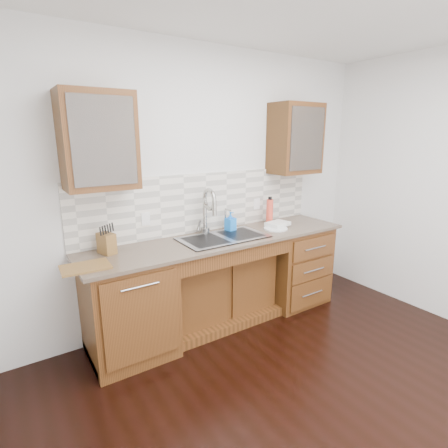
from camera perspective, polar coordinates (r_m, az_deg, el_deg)
ground at (r=2.90m, az=17.38°, el=-27.90°), size 4.00×3.50×0.10m
wall_back at (r=3.58m, az=-3.52°, el=6.00°), size 4.00×0.10×2.70m
base_cabinet_left at (r=3.18m, az=-15.28°, el=-12.95°), size 0.70×0.62×0.88m
base_cabinet_center at (r=3.65m, az=-1.14°, el=-10.27°), size 1.20×0.44×0.70m
base_cabinet_right at (r=4.10m, az=10.95°, el=-6.33°), size 0.70×0.62×0.88m
countertop at (r=3.37m, az=-0.23°, el=-2.46°), size 2.70×0.65×0.03m
backsplash at (r=3.56m, az=-3.00°, el=3.57°), size 2.70×0.02×0.59m
sink at (r=3.38m, az=-0.09°, el=-3.66°), size 0.84×0.46×0.19m
faucet at (r=3.46m, az=-3.15°, el=1.64°), size 0.04×0.04×0.40m
filter_tap at (r=3.61m, az=0.22°, el=0.92°), size 0.02×0.02×0.24m
upper_cabinet_left at (r=2.95m, az=-19.88°, el=12.63°), size 0.55×0.34×0.75m
upper_cabinet_right at (r=4.00m, az=11.56°, el=13.46°), size 0.55×0.34×0.75m
outlet_left at (r=3.29m, az=-12.68°, el=0.82°), size 0.08×0.01×0.12m
outlet_right at (r=3.92m, az=5.36°, el=3.29°), size 0.08×0.01×0.12m
soap_bottle at (r=3.57m, az=1.06°, el=0.42°), size 0.11×0.11×0.20m
water_bottle at (r=3.86m, az=7.45°, el=1.96°), size 0.09×0.09×0.28m
plate at (r=3.70m, az=8.43°, el=-0.73°), size 0.32×0.32×0.01m
dish_towel at (r=3.78m, az=8.76°, el=0.02°), size 0.27×0.22×0.04m
knife_block at (r=3.06m, az=-18.62°, el=-3.02°), size 0.14×0.18×0.17m
cutting_board at (r=2.81m, az=-21.69°, el=-6.55°), size 0.36×0.26×0.02m
cup_left_a at (r=2.93m, az=-20.83°, el=11.49°), size 0.15×0.15×0.09m
cup_left_b at (r=2.96m, az=-18.76°, el=11.74°), size 0.12×0.12×0.10m
cup_right_a at (r=3.93m, az=10.30°, el=12.67°), size 0.14×0.14×0.09m
cup_right_b at (r=4.12m, az=13.10°, el=12.69°), size 0.12×0.12×0.10m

